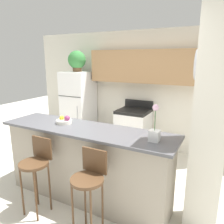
% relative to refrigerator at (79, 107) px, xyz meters
% --- Properties ---
extents(ground_plane, '(14.00, 14.00, 0.00)m').
position_rel_refrigerator_xyz_m(ground_plane, '(1.48, -1.86, -0.83)').
color(ground_plane, beige).
extents(wall_back, '(5.60, 0.38, 2.55)m').
position_rel_refrigerator_xyz_m(wall_back, '(1.58, 0.31, 0.66)').
color(wall_back, silver).
rests_on(wall_back, ground_plane).
extents(pillar_right, '(0.38, 0.32, 2.55)m').
position_rel_refrigerator_xyz_m(pillar_right, '(2.97, -1.63, 0.45)').
color(pillar_right, silver).
rests_on(pillar_right, ground_plane).
extents(counter_bar, '(2.47, 0.65, 1.06)m').
position_rel_refrigerator_xyz_m(counter_bar, '(1.48, -1.86, -0.30)').
color(counter_bar, gray).
rests_on(counter_bar, ground_plane).
extents(refrigerator, '(0.65, 0.67, 1.67)m').
position_rel_refrigerator_xyz_m(refrigerator, '(0.00, 0.00, 0.00)').
color(refrigerator, white).
rests_on(refrigerator, ground_plane).
extents(stove_range, '(0.65, 0.63, 1.07)m').
position_rel_refrigerator_xyz_m(stove_range, '(1.41, 0.03, -0.37)').
color(stove_range, white).
rests_on(stove_range, ground_plane).
extents(bar_stool_left, '(0.36, 0.36, 0.99)m').
position_rel_refrigerator_xyz_m(bar_stool_left, '(1.08, -2.38, -0.17)').
color(bar_stool_left, '#4C331E').
rests_on(bar_stool_left, ground_plane).
extents(bar_stool_right, '(0.36, 0.36, 0.99)m').
position_rel_refrigerator_xyz_m(bar_stool_right, '(1.87, -2.38, -0.17)').
color(bar_stool_right, '#4C331E').
rests_on(bar_stool_right, ground_plane).
extents(potted_plant_on_fridge, '(0.41, 0.41, 0.47)m').
position_rel_refrigerator_xyz_m(potted_plant_on_fridge, '(-0.00, 0.00, 1.09)').
color(potted_plant_on_fridge, brown).
rests_on(potted_plant_on_fridge, refrigerator).
extents(orchid_vase, '(0.11, 0.11, 0.42)m').
position_rel_refrigerator_xyz_m(orchid_vase, '(2.43, -1.89, 0.34)').
color(orchid_vase, white).
rests_on(orchid_vase, counter_bar).
extents(fruit_bowl, '(0.22, 0.22, 0.12)m').
position_rel_refrigerator_xyz_m(fruit_bowl, '(1.09, -1.81, 0.26)').
color(fruit_bowl, silver).
rests_on(fruit_bowl, counter_bar).
extents(trash_bin, '(0.28, 0.28, 0.38)m').
position_rel_refrigerator_xyz_m(trash_bin, '(0.54, -0.22, -0.64)').
color(trash_bin, black).
rests_on(trash_bin, ground_plane).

